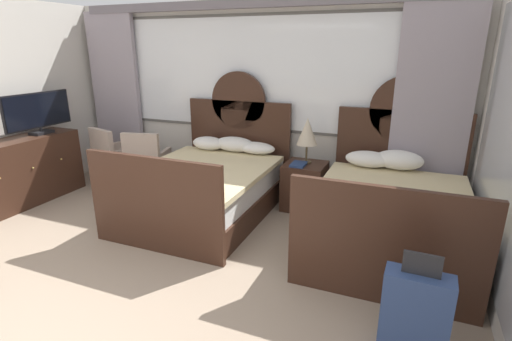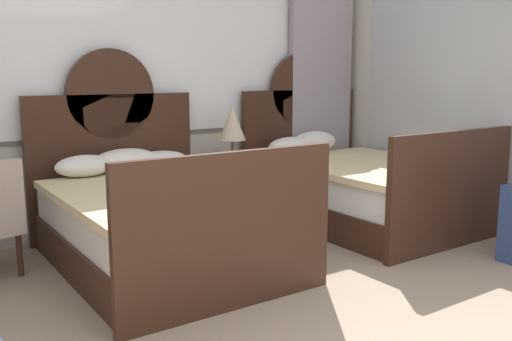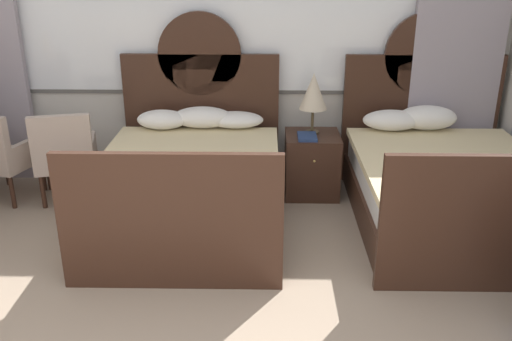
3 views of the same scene
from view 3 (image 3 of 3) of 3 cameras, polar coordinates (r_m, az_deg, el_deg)
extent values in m
cube|color=beige|center=(5.82, -3.96, 12.17)|extent=(5.87, 0.07, 2.70)
cube|color=#5B5954|center=(5.73, -4.09, 15.63)|extent=(4.31, 0.02, 1.60)
cube|color=white|center=(5.72, -4.09, 15.62)|extent=(4.23, 0.02, 1.52)
cube|color=#998E99|center=(5.98, 19.80, 10.74)|extent=(0.89, 0.08, 2.60)
cube|color=#382116|center=(5.06, -6.60, -3.69)|extent=(1.51, 2.03, 0.30)
cube|color=white|center=(4.94, -6.74, -0.66)|extent=(1.45, 1.93, 0.28)
cube|color=beige|center=(4.81, -6.95, 0.85)|extent=(1.55, 1.83, 0.06)
cube|color=#382116|center=(5.85, -5.53, 5.29)|extent=(1.59, 0.06, 1.33)
cylinder|color=#382116|center=(5.70, -5.77, 11.73)|extent=(0.83, 0.06, 0.83)
cube|color=#382116|center=(3.97, -8.72, -5.30)|extent=(1.59, 0.06, 1.04)
ellipsoid|color=white|center=(5.63, -9.54, 5.15)|extent=(0.50, 0.29, 0.19)
ellipsoid|color=white|center=(5.61, -5.47, 5.42)|extent=(0.60, 0.31, 0.21)
ellipsoid|color=white|center=(5.60, -2.10, 5.19)|extent=(0.55, 0.30, 0.16)
cube|color=#382116|center=(5.26, 18.49, -3.72)|extent=(1.51, 2.03, 0.30)
cube|color=white|center=(5.15, 18.86, -0.80)|extent=(1.45, 1.93, 0.28)
cube|color=beige|center=(5.02, 19.35, 0.64)|extent=(1.55, 1.83, 0.06)
cube|color=#382116|center=(6.02, 16.30, 4.99)|extent=(1.59, 0.06, 1.33)
cylinder|color=#382116|center=(5.88, 16.99, 11.22)|extent=(0.83, 0.06, 0.83)
cube|color=#382116|center=(4.22, 23.03, -5.19)|extent=(1.59, 0.06, 1.04)
ellipsoid|color=white|center=(5.67, 13.67, 5.00)|extent=(0.57, 0.31, 0.20)
ellipsoid|color=white|center=(5.78, 17.05, 5.17)|extent=(0.57, 0.33, 0.24)
cube|color=#382116|center=(5.59, 5.69, 0.64)|extent=(0.53, 0.53, 0.62)
sphere|color=tan|center=(5.29, 5.97, 0.94)|extent=(0.02, 0.02, 0.02)
cylinder|color=brown|center=(5.54, 5.72, 3.91)|extent=(0.14, 0.14, 0.02)
cylinder|color=brown|center=(5.50, 5.77, 5.13)|extent=(0.03, 0.03, 0.23)
cone|color=beige|center=(5.43, 5.88, 8.05)|extent=(0.27, 0.27, 0.35)
cube|color=navy|center=(5.38, 5.24, 3.46)|extent=(0.18, 0.26, 0.03)
cube|color=#B29E8E|center=(5.76, -18.69, 0.99)|extent=(0.66, 0.66, 0.10)
cube|color=#B29E8E|center=(5.45, -19.27, 2.93)|extent=(0.55, 0.20, 0.47)
cube|color=#B29E8E|center=(5.70, -16.41, 2.41)|extent=(0.17, 0.49, 0.16)
cube|color=#B29E8E|center=(5.76, -21.25, 2.00)|extent=(0.17, 0.49, 0.16)
cylinder|color=#382116|center=(6.02, -16.15, -0.03)|extent=(0.04, 0.04, 0.33)
cylinder|color=#382116|center=(6.08, -20.35, -0.36)|extent=(0.04, 0.04, 0.33)
cylinder|color=#382116|center=(5.61, -16.37, -1.68)|extent=(0.04, 0.04, 0.33)
cylinder|color=#382116|center=(5.67, -20.88, -2.02)|extent=(0.04, 0.04, 0.33)
cube|color=#B29E8E|center=(5.99, -24.14, 0.99)|extent=(0.68, 0.68, 0.10)
cube|color=#B29E8E|center=(5.80, -22.52, 1.94)|extent=(0.20, 0.49, 0.16)
cylinder|color=#382116|center=(6.08, -20.88, -0.42)|extent=(0.04, 0.04, 0.33)
cylinder|color=#382116|center=(6.36, -24.06, 0.06)|extent=(0.04, 0.04, 0.33)
cylinder|color=#382116|center=(5.77, -23.58, -2.00)|extent=(0.04, 0.04, 0.33)
camera|label=1|loc=(1.77, 72.47, -1.18)|focal=27.00mm
camera|label=2|loc=(2.64, -70.37, -10.72)|focal=38.81mm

